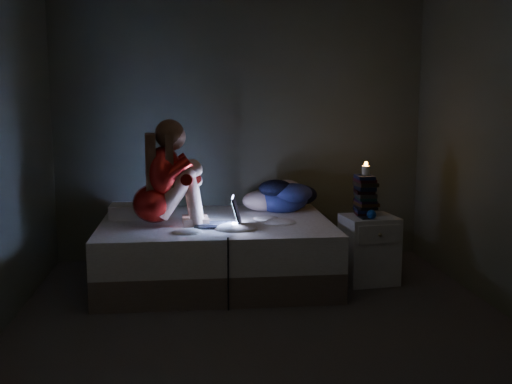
{
  "coord_description": "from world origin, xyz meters",
  "views": [
    {
      "loc": [
        -0.51,
        -4.05,
        1.58
      ],
      "look_at": [
        0.05,
        1.0,
        0.8
      ],
      "focal_mm": 42.6,
      "sensor_mm": 36.0,
      "label": 1
    }
  ],
  "objects": [
    {
      "name": "floor",
      "position": [
        0.0,
        0.0,
        -0.01
      ],
      "size": [
        3.6,
        3.8,
        0.02
      ],
      "primitive_type": "cube",
      "color": "#383331",
      "rests_on": "ground"
    },
    {
      "name": "wall_back",
      "position": [
        0.0,
        1.91,
        1.3
      ],
      "size": [
        3.6,
        0.02,
        2.6
      ],
      "primitive_type": "cube",
      "color": "#4A513D",
      "rests_on": "ground"
    },
    {
      "name": "wall_front",
      "position": [
        0.0,
        -1.91,
        1.3
      ],
      "size": [
        3.6,
        0.02,
        2.6
      ],
      "primitive_type": "cube",
      "color": "#4A513D",
      "rests_on": "ground"
    },
    {
      "name": "bed",
      "position": [
        -0.29,
        1.1,
        0.27
      ],
      "size": [
        1.96,
        1.47,
        0.54
      ],
      "primitive_type": null,
      "color": "beige",
      "rests_on": "ground"
    },
    {
      "name": "pillow",
      "position": [
        -1.0,
        1.32,
        0.6
      ],
      "size": [
        0.42,
        0.3,
        0.12
      ],
      "primitive_type": "cube",
      "color": "white",
      "rests_on": "bed"
    },
    {
      "name": "woman",
      "position": [
        -0.8,
        0.95,
        0.98
      ],
      "size": [
        0.57,
        0.39,
        0.88
      ],
      "primitive_type": null,
      "rotation": [
        0.0,
        0.0,
        0.07
      ],
      "color": "maroon",
      "rests_on": "bed"
    },
    {
      "name": "laptop",
      "position": [
        -0.29,
        0.86,
        0.67
      ],
      "size": [
        0.4,
        0.3,
        0.26
      ],
      "primitive_type": null,
      "rotation": [
        0.0,
        0.0,
        -0.11
      ],
      "color": "black",
      "rests_on": "bed"
    },
    {
      "name": "clothes_pile",
      "position": [
        0.34,
        1.51,
        0.7
      ],
      "size": [
        0.65,
        0.59,
        0.31
      ],
      "primitive_type": null,
      "rotation": [
        0.0,
        0.0,
        0.4
      ],
      "color": "navy",
      "rests_on": "bed"
    },
    {
      "name": "nightstand",
      "position": [
        1.03,
        0.94,
        0.29
      ],
      "size": [
        0.48,
        0.44,
        0.58
      ],
      "primitive_type": "cube",
      "rotation": [
        0.0,
        0.0,
        0.13
      ],
      "color": "silver",
      "rests_on": "ground"
    },
    {
      "name": "book_stack",
      "position": [
        1.0,
        1.01,
        0.74
      ],
      "size": [
        0.19,
        0.25,
        0.31
      ],
      "primitive_type": null,
      "color": "black",
      "rests_on": "nightstand"
    },
    {
      "name": "candle",
      "position": [
        1.0,
        1.01,
        0.94
      ],
      "size": [
        0.07,
        0.07,
        0.08
      ],
      "primitive_type": "cylinder",
      "color": "beige",
      "rests_on": "book_stack"
    },
    {
      "name": "phone",
      "position": [
        0.94,
        0.87,
        0.59
      ],
      "size": [
        0.08,
        0.14,
        0.01
      ],
      "primitive_type": "cube",
      "rotation": [
        0.0,
        0.0,
        -0.07
      ],
      "color": "black",
      "rests_on": "nightstand"
    },
    {
      "name": "blue_orb",
      "position": [
        0.99,
        0.81,
        0.62
      ],
      "size": [
        0.08,
        0.08,
        0.08
      ],
      "primitive_type": "sphere",
      "color": "#0E3D96",
      "rests_on": "nightstand"
    }
  ]
}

